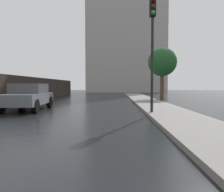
% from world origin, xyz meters
% --- Properties ---
extents(car_grey_mid_road, '(2.02, 3.94, 1.42)m').
position_xyz_m(car_grey_mid_road, '(-2.08, 9.38, 0.75)').
color(car_grey_mid_road, slate).
rests_on(car_grey_mid_road, ground).
extents(traffic_light, '(0.26, 0.39, 4.94)m').
position_xyz_m(traffic_light, '(4.24, 7.52, 3.52)').
color(traffic_light, black).
rests_on(traffic_light, sidewalk_strip).
extents(street_tree_mid, '(2.57, 2.57, 4.73)m').
position_xyz_m(street_tree_mid, '(6.82, 17.38, 3.41)').
color(street_tree_mid, '#4C3823').
rests_on(street_tree_mid, ground).
extents(distant_tower, '(15.55, 10.36, 32.84)m').
position_xyz_m(distant_tower, '(4.53, 42.57, 14.56)').
color(distant_tower, '#9E9993').
rests_on(distant_tower, ground).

